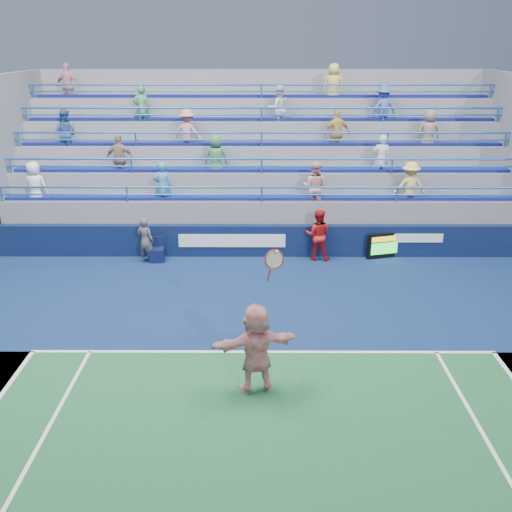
{
  "coord_description": "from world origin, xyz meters",
  "views": [
    {
      "loc": [
        -0.12,
        -11.8,
        6.9
      ],
      "look_at": [
        -0.17,
        2.5,
        1.5
      ],
      "focal_mm": 40.0,
      "sensor_mm": 36.0,
      "label": 1
    }
  ],
  "objects_px": {
    "serve_speed_board": "(385,246)",
    "judge_chair": "(157,254)",
    "line_judge": "(145,240)",
    "tennis_player": "(256,348)",
    "ball_girl": "(318,235)"
  },
  "relations": [
    {
      "from": "judge_chair",
      "to": "ball_girl",
      "type": "distance_m",
      "value": 5.39
    },
    {
      "from": "serve_speed_board",
      "to": "line_judge",
      "type": "relative_size",
      "value": 0.82
    },
    {
      "from": "serve_speed_board",
      "to": "tennis_player",
      "type": "distance_m",
      "value": 8.96
    },
    {
      "from": "serve_speed_board",
      "to": "line_judge",
      "type": "xyz_separation_m",
      "value": [
        -8.0,
        -0.43,
        0.33
      ]
    },
    {
      "from": "serve_speed_board",
      "to": "ball_girl",
      "type": "bearing_deg",
      "value": -176.33
    },
    {
      "from": "tennis_player",
      "to": "ball_girl",
      "type": "distance_m",
      "value": 7.95
    },
    {
      "from": "judge_chair",
      "to": "line_judge",
      "type": "relative_size",
      "value": 0.53
    },
    {
      "from": "ball_girl",
      "to": "serve_speed_board",
      "type": "bearing_deg",
      "value": -166.8
    },
    {
      "from": "judge_chair",
      "to": "line_judge",
      "type": "xyz_separation_m",
      "value": [
        -0.35,
        -0.08,
        0.51
      ]
    },
    {
      "from": "serve_speed_board",
      "to": "judge_chair",
      "type": "distance_m",
      "value": 7.66
    },
    {
      "from": "tennis_player",
      "to": "ball_girl",
      "type": "bearing_deg",
      "value": 75.27
    },
    {
      "from": "line_judge",
      "to": "ball_girl",
      "type": "bearing_deg",
      "value": -159.78
    },
    {
      "from": "serve_speed_board",
      "to": "judge_chair",
      "type": "relative_size",
      "value": 1.54
    },
    {
      "from": "serve_speed_board",
      "to": "judge_chair",
      "type": "bearing_deg",
      "value": -177.37
    },
    {
      "from": "tennis_player",
      "to": "line_judge",
      "type": "relative_size",
      "value": 2.05
    }
  ]
}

